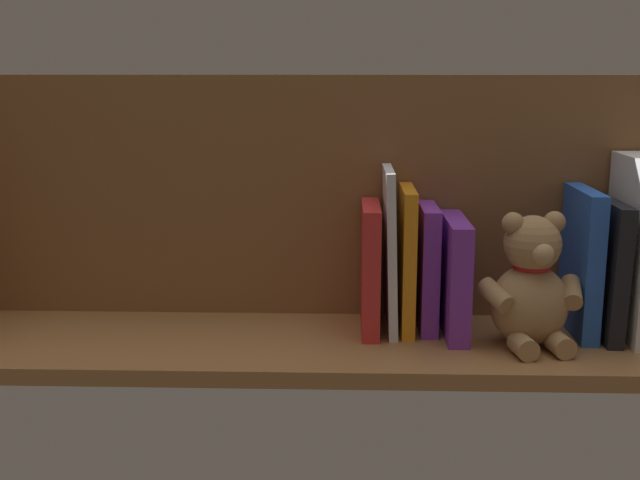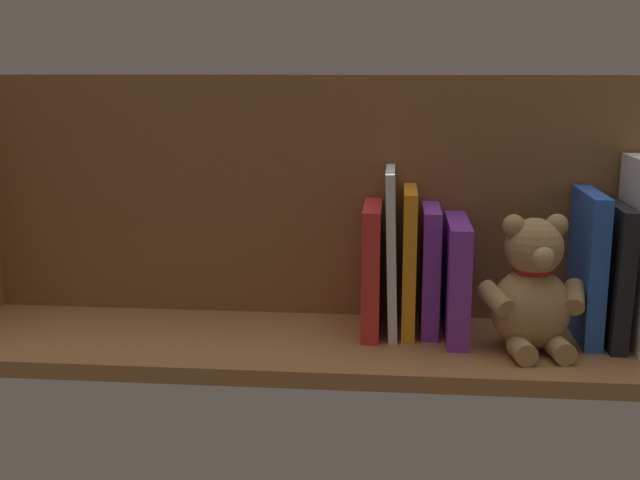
# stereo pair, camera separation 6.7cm
# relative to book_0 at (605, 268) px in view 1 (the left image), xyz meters

# --- Properties ---
(ground_plane) EXTENTS (1.08, 0.27, 0.02)m
(ground_plane) POSITION_rel_book_0_xyz_m (0.39, 0.03, -0.11)
(ground_plane) COLOR #9E6B3D
(shelf_back_panel) EXTENTS (1.08, 0.02, 0.36)m
(shelf_back_panel) POSITION_rel_book_0_xyz_m (0.39, -0.08, 0.08)
(shelf_back_panel) COLOR brown
(shelf_back_panel) RESTS_ON ground_plane
(book_0) EXTENTS (0.03, 0.15, 0.19)m
(book_0) POSITION_rel_book_0_xyz_m (0.00, 0.00, 0.00)
(book_0) COLOR black
(book_0) RESTS_ON ground_plane
(book_1) EXTENTS (0.02, 0.14, 0.20)m
(book_1) POSITION_rel_book_0_xyz_m (0.03, -0.01, 0.01)
(book_1) COLOR blue
(book_1) RESTS_ON ground_plane
(teddy_bear) EXTENTS (0.15, 0.13, 0.18)m
(teddy_bear) POSITION_rel_book_0_xyz_m (0.11, 0.05, -0.01)
(teddy_bear) COLOR tan
(teddy_bear) RESTS_ON ground_plane
(book_2) EXTENTS (0.03, 0.15, 0.16)m
(book_2) POSITION_rel_book_0_xyz_m (0.21, 0.00, -0.01)
(book_2) COLOR purple
(book_2) RESTS_ON ground_plane
(book_3) EXTENTS (0.02, 0.11, 0.18)m
(book_3) POSITION_rel_book_0_xyz_m (0.24, -0.02, -0.01)
(book_3) COLOR purple
(book_3) RESTS_ON ground_plane
(book_4) EXTENTS (0.02, 0.12, 0.20)m
(book_4) POSITION_rel_book_0_xyz_m (0.27, -0.01, 0.01)
(book_4) COLOR orange
(book_4) RESTS_ON ground_plane
(book_5) EXTENTS (0.02, 0.12, 0.23)m
(book_5) POSITION_rel_book_0_xyz_m (0.30, -0.01, 0.02)
(book_5) COLOR silver
(book_5) RESTS_ON ground_plane
(book_6) EXTENTS (0.02, 0.13, 0.18)m
(book_6) POSITION_rel_book_0_xyz_m (0.32, -0.01, -0.00)
(book_6) COLOR red
(book_6) RESTS_ON ground_plane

